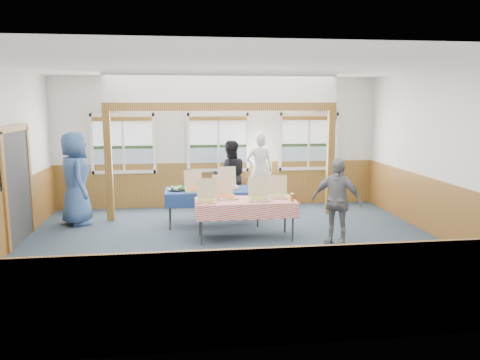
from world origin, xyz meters
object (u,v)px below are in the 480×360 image
table_right (245,203)px  person_grey (336,201)px  woman_white (260,170)px  woman_black (230,176)px  table_left (213,192)px  man_blue (75,179)px

table_right → person_grey: (1.60, -0.55, 0.10)m
person_grey → woman_white: bearing=143.4°
woman_white → person_grey: 3.25m
woman_black → person_grey: bearing=118.6°
table_left → woman_white: (1.26, 1.43, 0.23)m
woman_black → man_blue: man_blue is taller
table_right → person_grey: size_ratio=1.26×
table_left → woman_black: size_ratio=1.22×
woman_white → person_grey: size_ratio=1.17×
table_left → man_blue: size_ratio=1.05×
person_grey → woman_black: bearing=157.8°
woman_white → person_grey: (0.88, -3.12, -0.13)m
table_left → table_right: 1.26m
woman_white → table_left: bearing=49.8°
man_blue → person_grey: 5.44m
table_left → person_grey: size_ratio=1.29×
table_right → woman_white: (0.73, 2.57, 0.23)m
table_right → woman_black: woman_black is taller
man_blue → table_left: bearing=-118.0°
table_left → man_blue: 2.92m
woman_black → table_right: bearing=89.4°
table_left → man_blue: (-2.88, 0.38, 0.29)m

